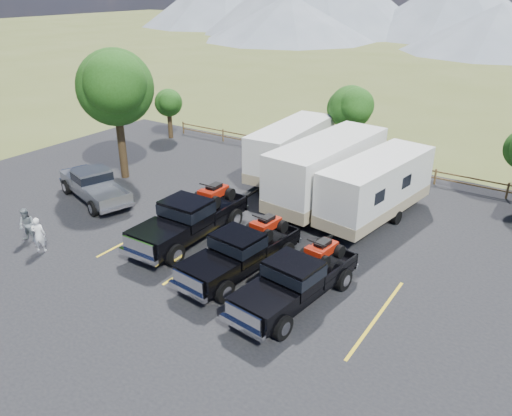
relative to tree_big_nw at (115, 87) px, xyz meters
The scene contains 17 objects.
ground 16.44m from the tree_big_nw, 35.73° to the right, with size 320.00×320.00×0.00m, color #525B26.
asphalt_lot 14.99m from the tree_big_nw, 25.65° to the right, with size 44.00×34.00×0.04m, color black.
stall_lines 14.61m from the tree_big_nw, 21.83° to the right, with size 12.12×5.50×0.01m.
tree_big_nw is the anchor object (origin of this frame).
tree_north 14.61m from the tree_big_nw, 43.53° to the left, with size 3.46×3.24×5.25m.
tree_nw_small 9.15m from the tree_big_nw, 113.52° to the left, with size 2.59×2.43×3.85m.
rail_fence 18.06m from the tree_big_nw, 33.08° to the left, with size 36.12×0.12×1.00m.
mountain_range 97.10m from the tree_big_nw, 87.10° to the left, with size 209.00×71.00×20.00m.
rig_left 10.70m from the tree_big_nw, 24.25° to the right, with size 2.42×6.80×2.27m.
rig_center 14.32m from the tree_big_nw, 22.08° to the right, with size 2.66×6.32×2.06m.
rig_right 17.21m from the tree_big_nw, 20.21° to the right, with size 2.73×6.31×2.04m.
trailer_left 11.10m from the tree_big_nw, 33.96° to the left, with size 2.80×9.43×3.27m.
trailer_center 13.29m from the tree_big_nw, 14.42° to the left, with size 3.44×10.44×3.61m.
trailer_right 16.02m from the tree_big_nw, 10.28° to the left, with size 3.52×9.42×3.26m.
pickup_silver 6.02m from the tree_big_nw, 67.06° to the right, with size 6.21×3.54×1.77m.
person_a 10.75m from the tree_big_nw, 65.40° to the right, with size 0.61×0.40×1.67m, color white.
person_b 10.09m from the tree_big_nw, 72.28° to the right, with size 0.80×0.62×1.64m, color slate.
Camera 1 is at (10.59, -10.84, 11.20)m, focal length 35.00 mm.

